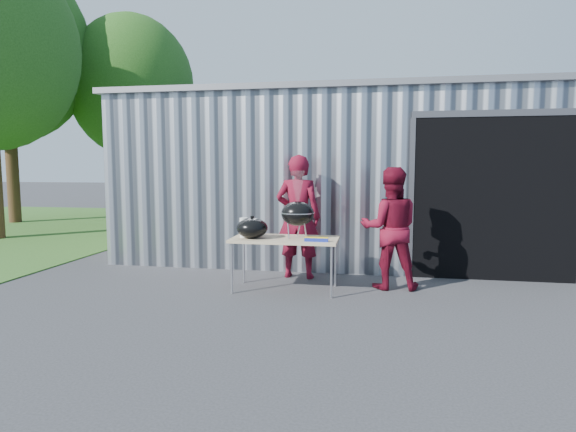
% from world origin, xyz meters
% --- Properties ---
extents(ground, '(80.00, 80.00, 0.00)m').
position_xyz_m(ground, '(0.00, 0.00, 0.00)').
color(ground, '#303033').
extents(building, '(8.20, 6.20, 3.10)m').
position_xyz_m(building, '(0.92, 4.59, 1.54)').
color(building, '#B8BDC5').
rests_on(building, ground).
extents(grass_patch, '(10.00, 12.00, 0.02)m').
position_xyz_m(grass_patch, '(-9.00, 6.00, 0.01)').
color(grass_patch, '#2D591E').
rests_on(grass_patch, ground).
extents(tree_mid, '(4.87, 4.87, 8.07)m').
position_xyz_m(tree_mid, '(-9.50, 7.00, 5.26)').
color(tree_mid, '#442D19').
rests_on(tree_mid, ground).
extents(tree_far, '(4.04, 4.04, 6.70)m').
position_xyz_m(tree_far, '(-6.50, 9.00, 4.36)').
color(tree_far, '#442D19').
rests_on(tree_far, ground).
extents(folding_table, '(1.50, 0.75, 0.75)m').
position_xyz_m(folding_table, '(0.26, 0.53, 0.71)').
color(folding_table, tan).
rests_on(folding_table, ground).
extents(kettle_grill, '(0.47, 0.47, 0.95)m').
position_xyz_m(kettle_grill, '(0.43, 0.58, 1.16)').
color(kettle_grill, black).
rests_on(kettle_grill, folding_table).
extents(grill_lid, '(0.44, 0.44, 0.32)m').
position_xyz_m(grill_lid, '(-0.19, 0.43, 0.89)').
color(grill_lid, black).
rests_on(grill_lid, folding_table).
extents(paper_towels, '(0.12, 0.12, 0.28)m').
position_xyz_m(paper_towels, '(-0.32, 0.48, 0.89)').
color(paper_towels, white).
rests_on(paper_towels, folding_table).
extents(white_tub, '(0.20, 0.15, 0.10)m').
position_xyz_m(white_tub, '(-0.29, 0.69, 0.80)').
color(white_tub, white).
rests_on(white_tub, folding_table).
extents(foil_box, '(0.32, 0.06, 0.06)m').
position_xyz_m(foil_box, '(0.74, 0.28, 0.78)').
color(foil_box, navy).
rests_on(foil_box, folding_table).
extents(person_cook, '(0.72, 0.49, 1.94)m').
position_xyz_m(person_cook, '(0.32, 1.34, 0.97)').
color(person_cook, maroon).
rests_on(person_cook, ground).
extents(person_bystander, '(0.90, 0.72, 1.75)m').
position_xyz_m(person_bystander, '(1.72, 0.92, 0.87)').
color(person_bystander, maroon).
rests_on(person_bystander, ground).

